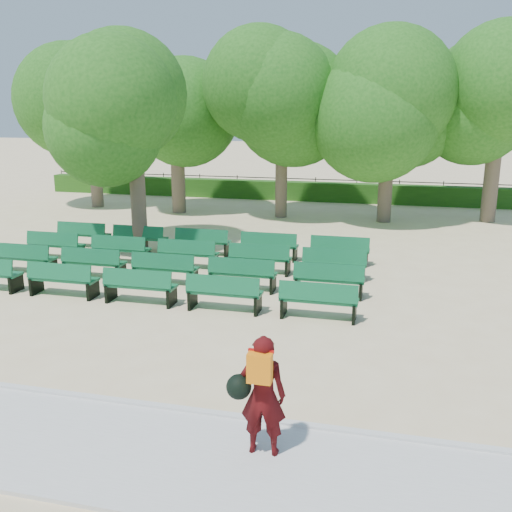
# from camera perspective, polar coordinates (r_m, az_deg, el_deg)

# --- Properties ---
(ground) EXTENTS (120.00, 120.00, 0.00)m
(ground) POSITION_cam_1_polar(r_m,az_deg,el_deg) (14.98, -5.71, -2.71)
(ground) COLOR beige
(paving) EXTENTS (30.00, 2.20, 0.06)m
(paving) POSITION_cam_1_polar(r_m,az_deg,el_deg) (8.93, -22.33, -16.33)
(paving) COLOR silver
(paving) RESTS_ON ground
(curb) EXTENTS (30.00, 0.12, 0.10)m
(curb) POSITION_cam_1_polar(r_m,az_deg,el_deg) (9.74, -18.32, -13.10)
(curb) COLOR silver
(curb) RESTS_ON ground
(hedge) EXTENTS (26.00, 0.70, 0.90)m
(hedge) POSITION_cam_1_polar(r_m,az_deg,el_deg) (28.16, 3.81, 6.52)
(hedge) COLOR #255716
(hedge) RESTS_ON ground
(fence) EXTENTS (26.00, 0.10, 1.02)m
(fence) POSITION_cam_1_polar(r_m,az_deg,el_deg) (28.62, 3.94, 5.74)
(fence) COLOR black
(fence) RESTS_ON ground
(tree_line) EXTENTS (21.80, 6.80, 7.04)m
(tree_line) POSITION_cam_1_polar(r_m,az_deg,el_deg) (24.36, 2.13, 4.17)
(tree_line) COLOR #29681C
(tree_line) RESTS_ON ground
(bench_array) EXTENTS (1.70, 0.57, 1.07)m
(bench_array) POSITION_cam_1_polar(r_m,az_deg,el_deg) (15.70, -7.82, -1.62)
(bench_array) COLOR #116137
(bench_array) RESTS_ON ground
(tree_among) EXTENTS (4.29, 4.29, 6.09)m
(tree_among) POSITION_cam_1_polar(r_m,az_deg,el_deg) (17.97, -12.12, 13.35)
(tree_among) COLOR brown
(tree_among) RESTS_ON ground
(person) EXTENTS (0.78, 0.48, 1.64)m
(person) POSITION_cam_1_polar(r_m,az_deg,el_deg) (7.52, 0.49, -13.59)
(person) COLOR #41090B
(person) RESTS_ON ground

